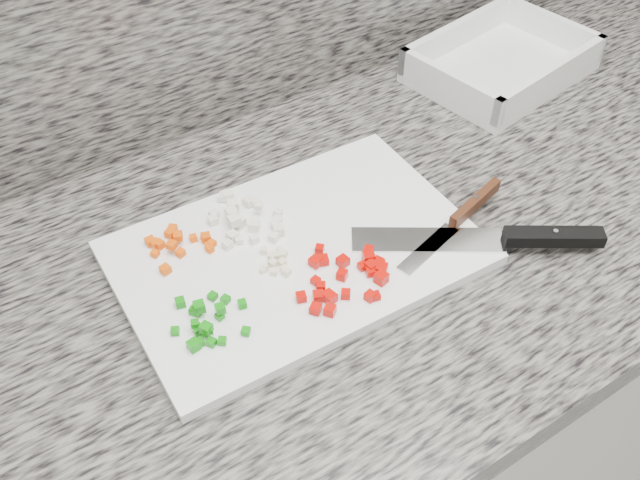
# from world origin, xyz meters

# --- Properties ---
(cabinet) EXTENTS (3.92, 0.62, 0.86)m
(cabinet) POSITION_xyz_m (0.00, 1.44, 0.43)
(cabinet) COLOR silver
(cabinet) RESTS_ON ground
(countertop) EXTENTS (3.96, 0.64, 0.04)m
(countertop) POSITION_xyz_m (0.00, 1.44, 0.88)
(countertop) COLOR slate
(countertop) RESTS_ON cabinet
(cutting_board) EXTENTS (0.42, 0.29, 0.01)m
(cutting_board) POSITION_xyz_m (-0.10, 1.45, 0.91)
(cutting_board) COLOR white
(cutting_board) RESTS_ON countertop
(carrot_pile) EXTENTS (0.08, 0.07, 0.02)m
(carrot_pile) POSITION_xyz_m (-0.21, 1.53, 0.92)
(carrot_pile) COLOR #ED5105
(carrot_pile) RESTS_ON cutting_board
(onion_pile) EXTENTS (0.09, 0.11, 0.02)m
(onion_pile) POSITION_xyz_m (-0.12, 1.52, 0.92)
(onion_pile) COLOR white
(onion_pile) RESTS_ON cutting_board
(green_pepper_pile) EXTENTS (0.09, 0.09, 0.02)m
(green_pepper_pile) POSITION_xyz_m (-0.24, 1.40, 0.92)
(green_pepper_pile) COLOR #0F7D0B
(green_pepper_pile) RESTS_ON cutting_board
(red_pepper_pile) EXTENTS (0.12, 0.11, 0.01)m
(red_pepper_pile) POSITION_xyz_m (-0.07, 1.37, 0.92)
(red_pepper_pile) COLOR #C20902
(red_pepper_pile) RESTS_ON cutting_board
(garlic_pile) EXTENTS (0.04, 0.05, 0.01)m
(garlic_pile) POSITION_xyz_m (-0.13, 1.44, 0.92)
(garlic_pile) COLOR #F3E2BC
(garlic_pile) RESTS_ON cutting_board
(chef_knife) EXTENTS (0.26, 0.19, 0.02)m
(chef_knife) POSITION_xyz_m (0.12, 1.32, 0.92)
(chef_knife) COLOR silver
(chef_knife) RESTS_ON cutting_board
(paring_knife) EXTENTS (0.20, 0.07, 0.02)m
(paring_knife) POSITION_xyz_m (0.10, 1.38, 0.92)
(paring_knife) COLOR silver
(paring_knife) RESTS_ON cutting_board
(tray) EXTENTS (0.30, 0.23, 0.06)m
(tray) POSITION_xyz_m (0.38, 1.61, 0.92)
(tray) COLOR white
(tray) RESTS_ON countertop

